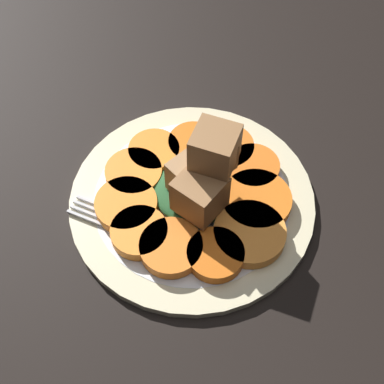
# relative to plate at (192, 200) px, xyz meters

# --- Properties ---
(table_slab) EXTENTS (1.20, 1.20, 0.02)m
(table_slab) POSITION_rel_plate_xyz_m (0.00, 0.00, -0.02)
(table_slab) COLOR black
(table_slab) RESTS_ON ground
(plate) EXTENTS (0.27, 0.27, 0.01)m
(plate) POSITION_rel_plate_xyz_m (0.00, 0.00, 0.00)
(plate) COLOR beige
(plate) RESTS_ON table_slab
(carrot_slice_0) EXTENTS (0.07, 0.07, 0.01)m
(carrot_slice_0) POSITION_rel_plate_xyz_m (0.08, -0.01, 0.01)
(carrot_slice_0) COLOR orange
(carrot_slice_0) RESTS_ON plate
(carrot_slice_1) EXTENTS (0.08, 0.08, 0.01)m
(carrot_slice_1) POSITION_rel_plate_xyz_m (0.06, 0.03, 0.01)
(carrot_slice_1) COLOR orange
(carrot_slice_1) RESTS_ON plate
(carrot_slice_2) EXTENTS (0.06, 0.06, 0.01)m
(carrot_slice_2) POSITION_rel_plate_xyz_m (0.04, 0.07, 0.01)
(carrot_slice_2) COLOR orange
(carrot_slice_2) RESTS_ON plate
(carrot_slice_3) EXTENTS (0.06, 0.06, 0.01)m
(carrot_slice_3) POSITION_rel_plate_xyz_m (-0.00, 0.07, 0.01)
(carrot_slice_3) COLOR orange
(carrot_slice_3) RESTS_ON plate
(carrot_slice_4) EXTENTS (0.06, 0.06, 0.01)m
(carrot_slice_4) POSITION_rel_plate_xyz_m (-0.03, 0.06, 0.01)
(carrot_slice_4) COLOR orange
(carrot_slice_4) RESTS_ON plate
(carrot_slice_5) EXTENTS (0.06, 0.06, 0.01)m
(carrot_slice_5) POSITION_rel_plate_xyz_m (-0.07, 0.03, 0.01)
(carrot_slice_5) COLOR orange
(carrot_slice_5) RESTS_ON plate
(carrot_slice_6) EXTENTS (0.06, 0.06, 0.01)m
(carrot_slice_6) POSITION_rel_plate_xyz_m (-0.07, -0.01, 0.01)
(carrot_slice_6) COLOR orange
(carrot_slice_6) RESTS_ON plate
(carrot_slice_7) EXTENTS (0.07, 0.07, 0.01)m
(carrot_slice_7) POSITION_rel_plate_xyz_m (-0.05, -0.05, 0.01)
(carrot_slice_7) COLOR orange
(carrot_slice_7) RESTS_ON plate
(carrot_slice_8) EXTENTS (0.06, 0.06, 0.01)m
(carrot_slice_8) POSITION_rel_plate_xyz_m (-0.02, -0.07, 0.01)
(carrot_slice_8) COLOR orange
(carrot_slice_8) RESTS_ON plate
(carrot_slice_9) EXTENTS (0.06, 0.06, 0.01)m
(carrot_slice_9) POSITION_rel_plate_xyz_m (0.02, -0.07, 0.01)
(carrot_slice_9) COLOR orange
(carrot_slice_9) RESTS_ON plate
(carrot_slice_10) EXTENTS (0.06, 0.06, 0.01)m
(carrot_slice_10) POSITION_rel_plate_xyz_m (0.06, -0.05, 0.01)
(carrot_slice_10) COLOR orange
(carrot_slice_10) RESTS_ON plate
(center_pile) EXTENTS (0.09, 0.08, 0.10)m
(center_pile) POSITION_rel_plate_xyz_m (0.01, 0.00, 0.05)
(center_pile) COLOR #235128
(center_pile) RESTS_ON plate
(fork) EXTENTS (0.19, 0.04, 0.00)m
(fork) POSITION_rel_plate_xyz_m (-0.02, -0.06, 0.01)
(fork) COLOR silver
(fork) RESTS_ON plate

